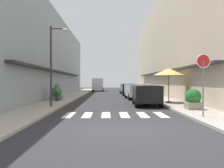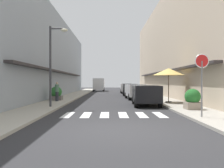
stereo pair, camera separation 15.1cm
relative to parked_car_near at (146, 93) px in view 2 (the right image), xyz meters
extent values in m
plane|color=#2B2B2D|center=(-2.37, 8.85, -0.92)|extent=(95.23, 95.23, 0.00)
cube|color=#ADA899|center=(-7.00, 8.85, -0.86)|extent=(2.42, 60.60, 0.12)
cube|color=#9E998E|center=(2.26, 8.85, -0.86)|extent=(2.42, 60.60, 0.12)
cube|color=#939EA8|center=(-10.71, 10.01, 3.72)|extent=(5.00, 40.96, 9.27)
cube|color=#332D2D|center=(-7.96, 10.01, 1.88)|extent=(0.50, 28.67, 0.16)
cube|color=#C6B299|center=(5.97, 10.01, 4.87)|extent=(5.00, 40.96, 11.58)
cube|color=#332D2D|center=(3.22, 10.01, 1.88)|extent=(0.50, 28.67, 0.16)
cube|color=silver|center=(-4.75, -4.66, -0.91)|extent=(0.45, 2.20, 0.01)
cube|color=silver|center=(-3.80, -4.66, -0.91)|extent=(0.45, 2.20, 0.01)
cube|color=silver|center=(-2.85, -4.66, -0.91)|extent=(0.45, 2.20, 0.01)
cube|color=silver|center=(-1.90, -4.66, -0.91)|extent=(0.45, 2.20, 0.01)
cube|color=silver|center=(-0.95, -4.66, -0.91)|extent=(0.45, 2.20, 0.01)
cube|color=silver|center=(0.00, -4.66, -0.91)|extent=(0.45, 2.20, 0.01)
cube|color=black|center=(0.00, 0.04, -0.04)|extent=(1.92, 4.04, 1.13)
cube|color=black|center=(0.00, -0.16, 0.27)|extent=(1.56, 2.28, 0.56)
cylinder|color=black|center=(-0.74, 1.38, -0.60)|extent=(0.25, 0.65, 0.64)
cylinder|color=black|center=(0.85, 1.31, -0.60)|extent=(0.25, 0.65, 0.64)
cylinder|color=black|center=(-0.85, -1.24, -0.60)|extent=(0.25, 0.65, 0.64)
cylinder|color=black|center=(0.74, -1.31, -0.60)|extent=(0.25, 0.65, 0.64)
cube|color=silver|center=(0.00, 6.55, -0.04)|extent=(1.93, 4.39, 1.13)
cube|color=black|center=(0.00, 6.33, 0.27)|extent=(1.57, 2.48, 0.56)
cylinder|color=black|center=(-0.85, 7.94, -0.60)|extent=(0.25, 0.65, 0.64)
cylinder|color=black|center=(0.73, 8.01, -0.60)|extent=(0.25, 0.65, 0.64)
cylinder|color=black|center=(-0.73, 5.09, -0.60)|extent=(0.25, 0.65, 0.64)
cylinder|color=black|center=(0.85, 5.16, -0.60)|extent=(0.25, 0.65, 0.64)
cube|color=black|center=(0.00, 13.05, -0.04)|extent=(1.93, 4.18, 1.13)
cube|color=black|center=(0.00, 12.84, 0.27)|extent=(1.57, 2.36, 0.56)
cylinder|color=black|center=(-0.74, 14.43, -0.60)|extent=(0.25, 0.65, 0.64)
cylinder|color=black|center=(0.85, 14.37, -0.60)|extent=(0.25, 0.65, 0.64)
cylinder|color=black|center=(-0.85, 11.72, -0.60)|extent=(0.25, 0.65, 0.64)
cylinder|color=black|center=(0.74, 11.66, -0.60)|extent=(0.25, 0.65, 0.64)
cube|color=silver|center=(0.00, 19.39, -0.04)|extent=(1.82, 4.24, 1.13)
cube|color=black|center=(0.00, 19.18, 0.27)|extent=(1.51, 2.38, 0.56)
cylinder|color=black|center=(-0.77, 20.79, -0.60)|extent=(0.23, 0.64, 0.64)
cylinder|color=black|center=(0.82, 20.76, -0.60)|extent=(0.23, 0.64, 0.64)
cylinder|color=black|center=(-0.82, 18.01, -0.60)|extent=(0.23, 0.64, 0.64)
cylinder|color=black|center=(0.77, 17.98, -0.60)|extent=(0.23, 0.64, 0.64)
cube|color=silver|center=(-4.59, 27.89, 0.41)|extent=(1.98, 5.41, 2.03)
cube|color=black|center=(-4.59, 27.62, 1.17)|extent=(1.65, 3.03, 0.56)
cylinder|color=black|center=(-5.48, 29.68, -0.60)|extent=(0.22, 0.64, 0.64)
cylinder|color=black|center=(-3.69, 29.67, -0.60)|extent=(0.22, 0.64, 0.64)
cylinder|color=black|center=(-5.49, 26.11, -0.60)|extent=(0.22, 0.64, 0.64)
cylinder|color=black|center=(-3.70, 26.10, -0.60)|extent=(0.22, 0.64, 0.64)
cylinder|color=slate|center=(1.59, -6.22, 0.47)|extent=(0.07, 0.07, 2.54)
cylinder|color=red|center=(1.59, -6.22, 1.74)|extent=(0.64, 0.03, 0.64)
torus|color=white|center=(1.59, -6.22, 1.74)|extent=(0.65, 0.05, 0.65)
cylinder|color=#38383D|center=(-6.41, -1.56, 1.79)|extent=(0.14, 0.14, 5.18)
cylinder|color=#38383D|center=(-5.96, -1.56, 4.23)|extent=(0.90, 0.10, 0.10)
ellipsoid|color=beige|center=(-5.51, -1.56, 4.13)|extent=(0.44, 0.28, 0.20)
cylinder|color=#262626|center=(2.03, 1.63, -0.77)|extent=(0.48, 0.48, 0.06)
cylinder|color=#4C3823|center=(2.03, 1.63, 0.39)|extent=(0.06, 0.06, 2.39)
cone|color=#D8B259|center=(2.03, 1.63, 1.59)|extent=(2.49, 2.49, 0.55)
cube|color=gray|center=(2.24, -3.16, -0.59)|extent=(0.85, 0.85, 0.42)
sphere|color=#236628|center=(2.24, -3.16, -0.06)|extent=(0.91, 0.91, 0.91)
cube|color=slate|center=(-7.28, 3.97, -0.62)|extent=(1.01, 1.01, 0.36)
sphere|color=#2D7533|center=(-7.28, 3.97, -0.10)|extent=(0.99, 0.99, 0.99)
cube|color=#4C4C4C|center=(2.05, 8.93, -0.58)|extent=(0.90, 0.90, 0.45)
sphere|color=#195623|center=(2.05, 8.93, -0.09)|extent=(0.77, 0.77, 0.77)
cylinder|color=#282B33|center=(-6.94, 2.76, -0.41)|extent=(0.26, 0.26, 0.77)
cylinder|color=#4C7259|center=(-6.94, 2.76, 0.28)|extent=(0.34, 0.34, 0.61)
sphere|color=tan|center=(-6.94, 2.76, 0.69)|extent=(0.21, 0.21, 0.21)
camera|label=1|loc=(-2.75, -16.95, 0.79)|focal=38.20mm
camera|label=2|loc=(-2.59, -16.95, 0.79)|focal=38.20mm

